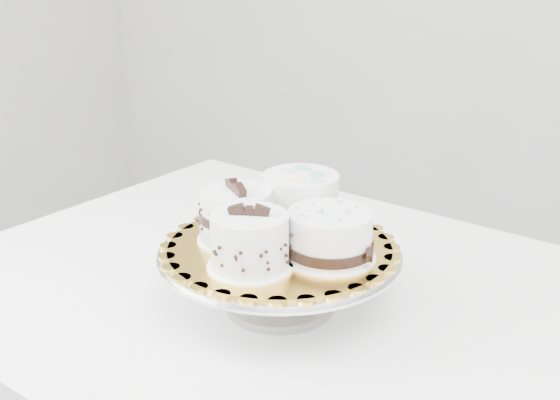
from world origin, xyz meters
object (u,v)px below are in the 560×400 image
at_px(table, 325,347).
at_px(cake_ribbon, 330,237).
at_px(cake_swirl, 250,243).
at_px(cake_stand, 280,267).
at_px(cake_banded, 236,218).
at_px(cake_dots, 301,200).
at_px(cake_board, 280,247).

relative_size(table, cake_ribbon, 9.39).
bearing_deg(cake_swirl, table, 46.59).
relative_size(cake_stand, cake_ribbon, 2.37).
height_order(table, cake_ribbon, cake_ribbon).
height_order(cake_banded, cake_dots, cake_banded).
distance_m(cake_banded, cake_dots, 0.10).
bearing_deg(cake_ribbon, cake_board, 157.60).
bearing_deg(cake_board, cake_swirl, -92.74).
distance_m(table, cake_stand, 0.16).
distance_m(table, cake_board, 0.19).
xyz_separation_m(cake_swirl, cake_dots, (0.00, 0.15, 0.01)).
xyz_separation_m(table, cake_stand, (-0.05, -0.05, 0.14)).
bearing_deg(cake_board, cake_stand, -14.04).
bearing_deg(cake_dots, cake_banded, -130.30).
bearing_deg(cake_dots, cake_stand, -92.07).
distance_m(cake_stand, cake_ribbon, 0.10).
relative_size(cake_swirl, cake_banded, 0.91).
xyz_separation_m(cake_swirl, cake_ribbon, (0.08, 0.07, -0.00)).
bearing_deg(cake_swirl, cake_ribbon, 22.70).
relative_size(cake_swirl, cake_ribbon, 0.89).
relative_size(cake_board, cake_ribbon, 2.17).
height_order(cake_swirl, cake_banded, cake_banded).
xyz_separation_m(cake_banded, cake_dots, (0.06, 0.08, 0.01)).
height_order(cake_board, cake_banded, cake_banded).
bearing_deg(cake_stand, cake_dots, 92.76).
xyz_separation_m(cake_stand, cake_board, (-0.00, 0.00, 0.03)).
distance_m(cake_swirl, cake_dots, 0.15).
distance_m(table, cake_dots, 0.22).
bearing_deg(cake_ribbon, cake_dots, 116.44).
distance_m(cake_stand, cake_dots, 0.10).
relative_size(table, cake_swirl, 10.50).
xyz_separation_m(table, cake_banded, (-0.11, -0.06, 0.21)).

